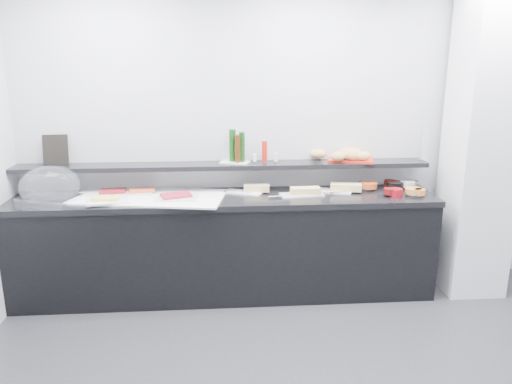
{
  "coord_description": "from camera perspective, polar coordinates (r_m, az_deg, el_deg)",
  "views": [
    {
      "loc": [
        -0.74,
        -2.41,
        2.05
      ],
      "look_at": [
        -0.45,
        1.45,
        1.0
      ],
      "focal_mm": 35.0,
      "sensor_mm": 36.0,
      "label": 1
    }
  ],
  "objects": [
    {
      "name": "back_wall",
      "position": [
        4.52,
        5.19,
        6.22
      ],
      "size": [
        5.0,
        0.02,
        2.7
      ],
      "primitive_type": "cube",
      "color": "#B5B7BC",
      "rests_on": "ground"
    },
    {
      "name": "column",
      "position": [
        4.69,
        24.41,
        5.25
      ],
      "size": [
        0.5,
        0.5,
        2.7
      ],
      "primitive_type": "cube",
      "color": "white",
      "rests_on": "ground"
    },
    {
      "name": "buffet_cabinet",
      "position": [
        4.42,
        -3.5,
        -6.43
      ],
      "size": [
        3.6,
        0.6,
        0.85
      ],
      "primitive_type": "cube",
      "color": "black",
      "rests_on": "ground"
    },
    {
      "name": "counter_top",
      "position": [
        4.27,
        -3.6,
        -0.81
      ],
      "size": [
        3.62,
        0.62,
        0.05
      ],
      "primitive_type": "cube",
      "color": "black",
      "rests_on": "buffet_cabinet"
    },
    {
      "name": "wall_shelf",
      "position": [
        4.38,
        -3.69,
        3.03
      ],
      "size": [
        3.6,
        0.25,
        0.04
      ],
      "primitive_type": "cube",
      "color": "black",
      "rests_on": "back_wall"
    },
    {
      "name": "cloche_base",
      "position": [
        4.45,
        -22.49,
        -0.69
      ],
      "size": [
        0.53,
        0.44,
        0.04
      ],
      "primitive_type": "cube",
      "rotation": [
        0.0,
        0.0,
        -0.36
      ],
      "color": "silver",
      "rests_on": "counter_top"
    },
    {
      "name": "cloche_dome",
      "position": [
        4.43,
        -22.48,
        0.62
      ],
      "size": [
        0.57,
        0.49,
        0.34
      ],
      "primitive_type": "ellipsoid",
      "rotation": [
        0.0,
        0.0,
        0.44
      ],
      "color": "white",
      "rests_on": "cloche_base"
    },
    {
      "name": "linen_runner",
      "position": [
        4.31,
        -12.07,
        -0.54
      ],
      "size": [
        1.33,
        0.79,
        0.01
      ],
      "primitive_type": "cube",
      "rotation": [
        0.0,
        0.0,
        -0.17
      ],
      "color": "white",
      "rests_on": "counter_top"
    },
    {
      "name": "platter_meat_a",
      "position": [
        4.47,
        -17.95,
        -0.19
      ],
      "size": [
        0.33,
        0.26,
        0.01
      ],
      "primitive_type": "cube",
      "rotation": [
        0.0,
        0.0,
        -0.21
      ],
      "color": "white",
      "rests_on": "linen_runner"
    },
    {
      "name": "food_meat_a",
      "position": [
        4.44,
        -16.04,
        0.1
      ],
      "size": [
        0.23,
        0.15,
        0.02
      ],
      "primitive_type": "cube",
      "rotation": [
        0.0,
        0.0,
        0.09
      ],
      "color": "maroon",
      "rests_on": "platter_meat_a"
    },
    {
      "name": "platter_salmon",
      "position": [
        4.42,
        -13.66,
        -0.02
      ],
      "size": [
        0.32,
        0.23,
        0.01
      ],
      "primitive_type": "cube",
      "rotation": [
        0.0,
        0.0,
        -0.07
      ],
      "color": "silver",
      "rests_on": "linen_runner"
    },
    {
      "name": "food_salmon",
      "position": [
        4.4,
        -12.91,
        0.21
      ],
      "size": [
        0.23,
        0.18,
        0.02
      ],
      "primitive_type": "cube",
      "rotation": [
        0.0,
        0.0,
        0.23
      ],
      "color": "#CB4F29",
      "rests_on": "platter_salmon"
    },
    {
      "name": "platter_cheese",
      "position": [
        4.22,
        -16.55,
        -0.97
      ],
      "size": [
        0.36,
        0.27,
        0.01
      ],
      "primitive_type": "cube",
      "rotation": [
        0.0,
        0.0,
        0.17
      ],
      "color": "white",
      "rests_on": "linen_runner"
    },
    {
      "name": "food_cheese",
      "position": [
        4.23,
        -16.79,
        -0.69
      ],
      "size": [
        0.22,
        0.15,
        0.02
      ],
      "primitive_type": "cube",
      "rotation": [
        0.0,
        0.0,
        -0.06
      ],
      "color": "#EBCE5B",
      "rests_on": "platter_cheese"
    },
    {
      "name": "platter_meat_b",
      "position": [
        4.19,
        -9.01,
        -0.63
      ],
      "size": [
        0.35,
        0.25,
        0.01
      ],
      "primitive_type": "cube",
      "rotation": [
        0.0,
        0.0,
        -0.06
      ],
      "color": "white",
      "rests_on": "linen_runner"
    },
    {
      "name": "food_meat_b",
      "position": [
        4.18,
        -9.11,
        -0.38
      ],
      "size": [
        0.28,
        0.22,
        0.02
      ],
      "primitive_type": "cube",
      "rotation": [
        0.0,
        0.0,
        0.34
      ],
      "color": "maroon",
      "rests_on": "platter_meat_b"
    },
    {
      "name": "sandwich_plate_left",
      "position": [
        4.35,
        -1.46,
        -0.05
      ],
      "size": [
        0.36,
        0.26,
        0.01
      ],
      "primitive_type": "cube",
      "rotation": [
        0.0,
        0.0,
        -0.42
      ],
      "color": "white",
      "rests_on": "counter_top"
    },
    {
      "name": "sandwich_food_left",
      "position": [
        4.35,
        0.06,
        0.46
      ],
      "size": [
        0.23,
        0.1,
        0.06
      ],
      "primitive_type": "cube",
      "rotation": [
        0.0,
        0.0,
        -0.07
      ],
      "color": "tan",
      "rests_on": "sandwich_plate_left"
    },
    {
      "name": "tongs_left",
      "position": [
        4.32,
        -0.26,
        0.02
      ],
      "size": [
        0.15,
        0.06,
        0.01
      ],
      "primitive_type": "cylinder",
      "rotation": [
        0.0,
        1.57,
        0.33
      ],
      "color": "#B0B2B7",
      "rests_on": "sandwich_plate_left"
    },
    {
      "name": "sandwich_plate_mid",
      "position": [
        4.29,
        5.24,
        -0.32
      ],
      "size": [
        0.39,
        0.21,
        0.01
      ],
      "primitive_type": "cube",
      "rotation": [
        0.0,
        0.0,
        0.14
      ],
      "color": "silver",
      "rests_on": "counter_top"
    },
    {
      "name": "sandwich_food_mid",
      "position": [
        4.27,
        5.66,
        0.13
      ],
      "size": [
        0.25,
        0.11,
        0.06
      ],
      "primitive_type": "cube",
      "rotation": [
        0.0,
        0.0,
        0.04
      ],
      "color": "#E6BD78",
      "rests_on": "sandwich_plate_mid"
    },
    {
      "name": "tongs_mid",
      "position": [
        4.19,
        2.43,
        -0.49
      ],
      "size": [
        0.16,
        0.03,
        0.01
      ],
      "primitive_type": "cylinder",
      "rotation": [
        0.0,
        1.57,
        0.17
      ],
      "color": "silver",
      "rests_on": "sandwich_plate_mid"
    },
    {
      "name": "sandwich_plate_right",
      "position": [
        4.45,
        8.45,
        0.13
      ],
      "size": [
        0.41,
        0.28,
        0.01
      ],
      "primitive_type": "cube",
      "rotation": [
        0.0,
        0.0,
        -0.34
      ],
      "color": "silver",
      "rests_on": "counter_top"
    },
    {
      "name": "sandwich_food_right",
      "position": [
        4.45,
        10.23,
        0.55
      ],
      "size": [
        0.28,
        0.16,
        0.06
      ],
      "primitive_type": "cube",
      "rotation": [
        0.0,
        0.0,
        -0.21
      ],
      "color": "#D7B770",
      "rests_on": "sandwich_plate_right"
    },
    {
      "name": "tongs_right",
      "position": [
        4.37,
        9.46,
        -0.01
      ],
      "size": [
        0.16,
        0.01,
        0.01
      ],
      "primitive_type": "cylinder",
      "rotation": [
        0.0,
        1.57,
        0.0
      ],
      "color": "#ABACB2",
      "rests_on": "sandwich_plate_right"
    },
    {
      "name": "bowl_glass_fruit",
      "position": [
        4.56,
        12.44,
        0.65
      ],
      "size": [
        0.19,
        0.19,
        0.07
      ],
      "primitive_type": "cylinder",
      "rotation": [
        0.0,
        0.0,
        0.36
      ],
      "color": "white",
      "rests_on": "counter_top"
    },
    {
      "name": "fill_glass_fruit",
      "position": [
        4.55,
        12.76,
        0.77
      ],
      "size": [
        0.19,
        0.19,
        0.05
      ],
      "primitive_type": "cylinder",
      "rotation": [
        0.0,
        0.0,
        0.39
      ],
      "color": "#D34C1C",
      "rests_on": "bowl_glass_fruit"
    },
    {
      "name": "bowl_black_jam",
      "position": [
        4.64,
        15.56,
        0.72
      ],
      "size": [
        0.2,
        0.2,
        0.07
      ],
      "primitive_type": "cylinder",
      "rotation": [
        0.0,
        0.0,
        0.43
      ],
      "color": "black",
      "rests_on": "counter_top"
    },
    {
      "name": "fill_black_jam",
      "position": [
        4.67,
        15.12,
        0.99
      ],
      "size": [
        0.12,
        0.12,
        0.05
      ],
      "primitive_type": "cylinder",
      "rotation": [
        0.0,
        0.0,
        -0.05
      ],
      "color": "#51130B",
      "rests_on": "bowl_black_jam"
    },
    {
      "name": "bowl_glass_cream",
      "position": [
        4.7,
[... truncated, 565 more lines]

